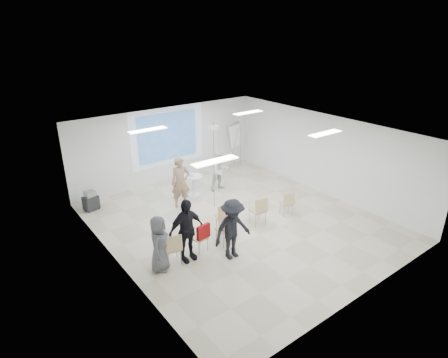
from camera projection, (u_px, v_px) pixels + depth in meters
floor at (239, 223)px, 12.16m from camera, size 8.00×9.00×0.10m
ceiling at (240, 131)px, 10.97m from camera, size 8.00×9.00×0.10m
wall_back at (167, 145)px, 14.92m from camera, size 8.00×0.10×3.00m
wall_left at (114, 217)px, 9.31m from camera, size 0.10×9.00×3.00m
wall_right at (324, 154)px, 13.82m from camera, size 0.10×9.00×3.00m
projection_halo at (168, 136)px, 14.74m from camera, size 3.20×0.01×2.30m
projection_image at (168, 136)px, 14.73m from camera, size 2.60×0.01×1.90m
pedestal_table at (194, 184)px, 13.86m from camera, size 0.68×0.68×0.81m
player_left at (180, 179)px, 12.81m from camera, size 0.86×0.69×2.06m
player_right at (220, 169)px, 14.23m from camera, size 0.86×0.70×1.72m
controller_left at (181, 167)px, 12.97m from camera, size 0.06×0.12×0.04m
controller_right at (212, 160)px, 14.19m from camera, size 0.05×0.13×0.04m
chair_far_left at (173, 247)px, 9.81m from camera, size 0.51×0.53×0.92m
chair_left_mid at (201, 236)px, 10.37m from camera, size 0.46×0.48×0.85m
chair_left_inner at (226, 228)px, 10.72m from camera, size 0.44×0.47×0.92m
chair_center at (225, 216)px, 11.27m from camera, size 0.62×0.64×0.99m
chair_right_inner at (259, 209)px, 11.75m from camera, size 0.52×0.55×0.97m
chair_right_far at (288, 202)px, 12.38m from camera, size 0.51×0.53×0.83m
red_jacket at (203, 232)px, 10.18m from camera, size 0.44×0.16×0.41m
laptop at (224, 228)px, 10.81m from camera, size 0.34×0.25×0.03m
audience_left at (186, 226)px, 9.84m from camera, size 1.22×0.75×2.06m
audience_mid at (233, 226)px, 9.95m from camera, size 1.30×0.74×1.97m
audience_outer at (159, 241)px, 9.50m from camera, size 0.97×0.99×1.72m
flipchart_easel at (235, 135)px, 16.27m from camera, size 0.83×0.65×1.99m
av_cart at (91, 201)px, 12.84m from camera, size 0.54×0.47×0.70m
ceiling_projector at (214, 131)px, 12.27m from camera, size 0.30×0.25×3.00m
fluor_panel_nw at (148, 130)px, 11.36m from camera, size 1.20×0.30×0.02m
fluor_panel_ne at (248, 113)px, 13.59m from camera, size 1.20×0.30×0.02m
fluor_panel_sw at (215, 161)px, 8.78m from camera, size 1.20×0.30×0.02m
fluor_panel_se at (325, 133)px, 11.01m from camera, size 1.20×0.30×0.02m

